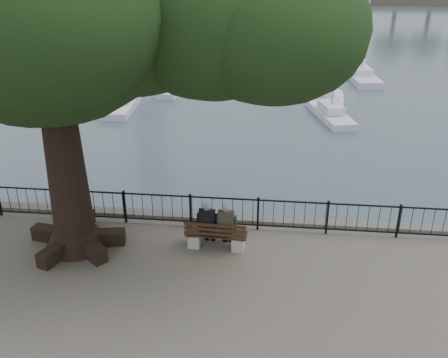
# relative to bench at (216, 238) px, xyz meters

# --- Properties ---
(harbor) EXTENTS (260.00, 260.00, 1.20)m
(harbor) POSITION_rel_bench_xyz_m (0.10, 1.62, -0.81)
(harbor) COLOR #4F4B47
(harbor) RESTS_ON ground
(railing) EXTENTS (22.06, 0.06, 1.00)m
(railing) POSITION_rel_bench_xyz_m (0.10, 1.12, 0.25)
(railing) COLOR black
(railing) RESTS_ON ground
(bench) EXTENTS (1.71, 0.57, 0.89)m
(bench) POSITION_rel_bench_xyz_m (0.00, 0.00, 0.00)
(bench) COLOR gray
(bench) RESTS_ON ground
(person_left) EXTENTS (0.42, 0.71, 1.42)m
(person_left) POSITION_rel_bench_xyz_m (-0.23, 0.11, 0.34)
(person_left) COLOR black
(person_left) RESTS_ON ground
(person_right) EXTENTS (0.42, 0.71, 1.42)m
(person_right) POSITION_rel_bench_xyz_m (0.28, 0.09, 0.34)
(person_right) COLOR #282521
(person_right) RESTS_ON ground
(tree) EXTENTS (12.02, 8.39, 9.81)m
(tree) POSITION_rel_bench_xyz_m (-2.99, -0.13, 6.14)
(tree) COLOR black
(tree) RESTS_ON ground
(lion_monument) EXTENTS (6.16, 6.16, 9.05)m
(lion_monument) POSITION_rel_bench_xyz_m (2.10, 48.55, 0.97)
(lion_monument) COLOR #4F4B47
(lion_monument) RESTS_ON ground
(sailboat_a) EXTENTS (1.86, 5.53, 10.82)m
(sailboat_a) POSITION_rel_bench_xyz_m (-7.52, 16.02, -0.99)
(sailboat_a) COLOR silver
(sailboat_a) RESTS_ON ground
(sailboat_b) EXTENTS (1.84, 4.87, 10.18)m
(sailboat_b) POSITION_rel_bench_xyz_m (-5.23, 20.08, -0.99)
(sailboat_b) COLOR silver
(sailboat_b) RESTS_ON ground
(sailboat_c) EXTENTS (2.50, 4.96, 9.20)m
(sailboat_c) POSITION_rel_bench_xyz_m (4.47, 15.31, -1.02)
(sailboat_c) COLOR silver
(sailboat_c) RESTS_ON ground
(sailboat_d) EXTENTS (2.37, 6.17, 10.07)m
(sailboat_d) POSITION_rel_bench_xyz_m (7.35, 24.66, -1.02)
(sailboat_d) COLOR silver
(sailboat_d) RESTS_ON ground
(sailboat_f) EXTENTS (2.16, 5.46, 10.09)m
(sailboat_f) POSITION_rel_bench_xyz_m (2.08, 29.52, -1.01)
(sailboat_f) COLOR silver
(sailboat_f) RESTS_ON ground
(sailboat_h) EXTENTS (1.67, 5.88, 14.54)m
(sailboat_h) POSITION_rel_bench_xyz_m (-6.92, 41.04, -0.90)
(sailboat_h) COLOR silver
(sailboat_h) RESTS_ON ground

